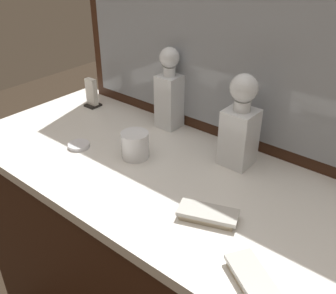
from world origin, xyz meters
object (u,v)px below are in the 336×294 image
at_px(crystal_tumbler_rear, 136,146).
at_px(porcelain_dish, 79,145).
at_px(crystal_decanter_right, 169,96).
at_px(silver_brush_far_right, 208,215).
at_px(crystal_decanter_rear, 240,130).
at_px(silver_brush_far_left, 257,286).
at_px(napkin_holder, 92,95).

xyz_separation_m(crystal_tumbler_rear, porcelain_dish, (-0.18, -0.07, -0.03)).
distance_m(crystal_decanter_right, silver_brush_far_right, 0.50).
bearing_deg(crystal_tumbler_rear, porcelain_dish, -157.15).
distance_m(crystal_decanter_rear, crystal_decanter_right, 0.31).
distance_m(crystal_decanter_right, silver_brush_far_left, 0.72).
height_order(crystal_decanter_rear, crystal_tumbler_rear, crystal_decanter_rear).
height_order(porcelain_dish, napkin_holder, napkin_holder).
bearing_deg(crystal_decanter_rear, porcelain_dish, -151.23).
bearing_deg(silver_brush_far_right, napkin_holder, 159.84).
height_order(crystal_decanter_right, napkin_holder, crystal_decanter_right).
bearing_deg(crystal_decanter_right, crystal_tumbler_rear, -76.95).
relative_size(crystal_decanter_rear, silver_brush_far_right, 1.76).
relative_size(crystal_decanter_rear, silver_brush_far_left, 1.55).
relative_size(silver_brush_far_right, porcelain_dish, 2.28).
bearing_deg(crystal_tumbler_rear, crystal_decanter_right, 103.05).
xyz_separation_m(crystal_decanter_rear, crystal_decanter_right, (-0.30, 0.06, 0.00)).
xyz_separation_m(crystal_decanter_rear, silver_brush_far_left, (0.27, -0.37, -0.10)).
bearing_deg(napkin_holder, silver_brush_far_right, -20.16).
distance_m(crystal_decanter_rear, napkin_holder, 0.64).
bearing_deg(crystal_decanter_rear, silver_brush_far_left, -54.46).
relative_size(crystal_decanter_right, porcelain_dish, 4.07).
relative_size(crystal_tumbler_rear, napkin_holder, 0.76).
height_order(silver_brush_far_right, napkin_holder, napkin_holder).
height_order(silver_brush_far_left, napkin_holder, napkin_holder).
distance_m(crystal_tumbler_rear, porcelain_dish, 0.19).
bearing_deg(silver_brush_far_right, crystal_decanter_right, 139.94).
bearing_deg(crystal_decanter_right, silver_brush_far_left, -37.18).
distance_m(crystal_tumbler_rear, silver_brush_far_left, 0.56).
bearing_deg(crystal_tumbler_rear, napkin_holder, 157.13).
xyz_separation_m(crystal_decanter_right, napkin_holder, (-0.33, -0.06, -0.06)).
bearing_deg(porcelain_dish, silver_brush_far_left, -11.22).
height_order(crystal_decanter_rear, porcelain_dish, crystal_decanter_rear).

